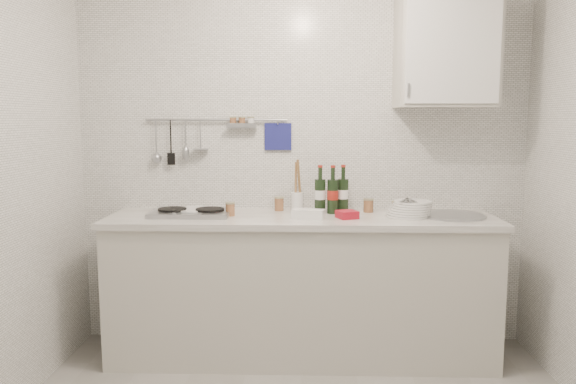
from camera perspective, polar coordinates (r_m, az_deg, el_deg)
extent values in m
cube|color=silver|center=(3.80, 1.40, 3.25)|extent=(3.00, 0.02, 2.50)
cube|color=#B8B5AA|center=(3.66, 1.34, -9.86)|extent=(2.40, 0.60, 0.88)
cube|color=silver|center=(3.55, 1.36, -2.75)|extent=(2.44, 0.64, 0.04)
cube|color=black|center=(3.81, 1.32, -15.38)|extent=(2.34, 0.52, 0.10)
cube|color=#93969B|center=(3.61, -9.81, -2.11)|extent=(0.50, 0.32, 0.03)
cylinder|color=black|center=(3.64, -11.67, -1.75)|extent=(0.18, 0.18, 0.01)
cylinder|color=black|center=(3.59, -7.94, -1.78)|extent=(0.18, 0.18, 0.01)
cylinder|color=#93969B|center=(3.67, 16.39, -2.32)|extent=(0.40, 0.40, 0.02)
cylinder|color=#93969B|center=(3.68, 16.36, -3.18)|extent=(0.34, 0.34, 0.10)
cylinder|color=#93969B|center=(3.81, -7.34, 7.26)|extent=(0.95, 0.02, 0.02)
cube|color=navy|center=(3.78, -1.03, 5.65)|extent=(0.18, 0.02, 0.18)
cube|color=#B8B5AA|center=(3.75, 15.73, 13.63)|extent=(0.60, 0.35, 0.70)
cube|color=white|center=(3.57, 16.45, 13.93)|extent=(0.56, 0.01, 0.66)
cylinder|color=#93969B|center=(3.49, 12.14, 10.11)|extent=(0.01, 0.01, 0.08)
cylinder|color=#4967A5|center=(3.65, -9.84, -2.14)|extent=(0.24, 0.24, 0.01)
cylinder|color=#4967A5|center=(3.65, -9.74, -1.94)|extent=(0.24, 0.24, 0.01)
cylinder|color=#4967A5|center=(3.65, -9.65, -1.74)|extent=(0.23, 0.23, 0.01)
cylinder|color=white|center=(3.60, 12.04, -2.34)|extent=(0.28, 0.28, 0.01)
cylinder|color=white|center=(3.60, 12.13, -2.11)|extent=(0.27, 0.27, 0.01)
cylinder|color=white|center=(3.60, 12.23, -1.88)|extent=(0.26, 0.26, 0.01)
cylinder|color=white|center=(3.61, 12.32, -1.65)|extent=(0.26, 0.26, 0.01)
cylinder|color=white|center=(3.61, 12.41, -1.42)|extent=(0.25, 0.25, 0.01)
cylinder|color=white|center=(3.61, 12.51, -1.20)|extent=(0.25, 0.25, 0.01)
cylinder|color=white|center=(3.62, 12.60, -0.97)|extent=(0.24, 0.24, 0.01)
cube|color=white|center=(3.43, 2.10, -2.26)|extent=(0.21, 0.14, 0.06)
cube|color=red|center=(3.47, 6.02, -2.29)|extent=(0.15, 0.15, 0.05)
cylinder|color=white|center=(3.71, 0.95, -1.01)|extent=(0.08, 0.08, 0.13)
cylinder|color=olive|center=(3.69, 1.12, 1.40)|extent=(0.04, 0.06, 0.25)
cylinder|color=olive|center=(3.70, 0.80, 1.26)|extent=(0.02, 0.05, 0.23)
cylinder|color=brown|center=(3.74, -0.91, -1.27)|extent=(0.06, 0.06, 0.08)
cylinder|color=tan|center=(3.73, -0.92, -0.56)|extent=(0.07, 0.07, 0.01)
cylinder|color=brown|center=(3.72, 8.17, -1.44)|extent=(0.06, 0.06, 0.08)
cylinder|color=tan|center=(3.71, 8.18, -0.76)|extent=(0.07, 0.07, 0.01)
cylinder|color=brown|center=(3.66, 10.97, -1.65)|extent=(0.06, 0.06, 0.08)
cylinder|color=tan|center=(3.66, 10.98, -0.99)|extent=(0.06, 0.06, 0.01)
cylinder|color=brown|center=(3.56, -5.89, -1.81)|extent=(0.06, 0.06, 0.08)
cylinder|color=tan|center=(3.55, -5.90, -1.12)|extent=(0.06, 0.06, 0.01)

